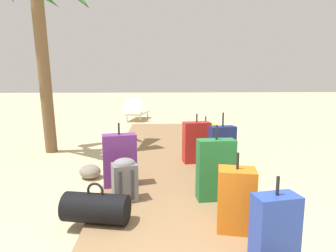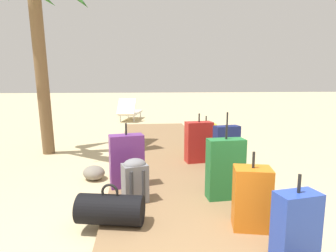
% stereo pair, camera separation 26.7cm
% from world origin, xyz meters
% --- Properties ---
extents(ground_plane, '(60.00, 60.00, 0.00)m').
position_xyz_m(ground_plane, '(0.00, 3.01, 0.00)').
color(ground_plane, '#CCB789').
extents(boardwalk, '(1.72, 7.54, 0.08)m').
position_xyz_m(boardwalk, '(0.00, 3.77, 0.04)').
color(boardwalk, olive).
rests_on(boardwalk, ground).
extents(backpack_grey, '(0.32, 0.28, 0.49)m').
position_xyz_m(backpack_grey, '(-0.53, 1.83, 0.34)').
color(backpack_grey, slate).
rests_on(backpack_grey, boardwalk).
extents(suitcase_red, '(0.46, 0.28, 0.81)m').
position_xyz_m(suitcase_red, '(0.50, 3.29, 0.41)').
color(suitcase_red, red).
rests_on(suitcase_red, boardwalk).
extents(suitcase_orange, '(0.37, 0.31, 0.71)m').
position_xyz_m(suitcase_orange, '(0.52, 1.13, 0.36)').
color(suitcase_orange, orange).
rests_on(suitcase_orange, boardwalk).
extents(suitcase_purple, '(0.45, 0.29, 0.81)m').
position_xyz_m(suitcase_purple, '(-0.64, 2.30, 0.41)').
color(suitcase_purple, '#6B2D84').
rests_on(suitcase_purple, boardwalk).
extents(suitcase_green, '(0.43, 0.21, 0.85)m').
position_xyz_m(suitcase_green, '(0.48, 1.81, 0.43)').
color(suitcase_green, '#237538').
rests_on(suitcase_green, boardwalk).
extents(duffel_bag_black, '(0.66, 0.40, 0.39)m').
position_xyz_m(duffel_bag_black, '(-0.76, 1.34, 0.22)').
color(duffel_bag_black, black).
rests_on(duffel_bag_black, boardwalk).
extents(suitcase_navy, '(0.39, 0.23, 0.89)m').
position_xyz_m(suitcase_navy, '(0.78, 2.71, 0.43)').
color(suitcase_navy, navy).
rests_on(suitcase_navy, boardwalk).
extents(suitcase_yellow, '(0.37, 0.23, 0.69)m').
position_xyz_m(suitcase_yellow, '(0.75, 3.84, 0.35)').
color(suitcase_yellow, gold).
rests_on(suitcase_yellow, boardwalk).
extents(suitcase_blue, '(0.35, 0.23, 0.67)m').
position_xyz_m(suitcase_blue, '(0.66, 0.64, 0.35)').
color(suitcase_blue, '#2847B7').
rests_on(suitcase_blue, boardwalk).
extents(lounge_chair, '(0.90, 1.61, 0.81)m').
position_xyz_m(lounge_chair, '(-0.81, 9.00, 0.33)').
color(lounge_chair, white).
rests_on(lounge_chair, ground).
extents(rock_left_far, '(0.44, 0.46, 0.20)m').
position_xyz_m(rock_left_far, '(-1.14, 2.82, 0.10)').
color(rock_left_far, gray).
rests_on(rock_left_far, ground).
extents(rock_right_mid, '(0.25, 0.26, 0.13)m').
position_xyz_m(rock_right_mid, '(1.36, 4.35, 0.06)').
color(rock_right_mid, '#5B5651').
rests_on(rock_right_mid, ground).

